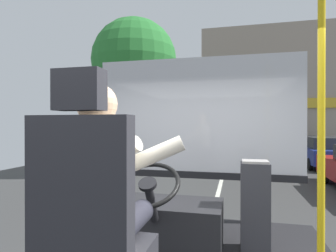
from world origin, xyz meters
The scene contains 11 objects.
ground centered at (0.00, 8.80, -0.02)m, with size 18.00×44.00×0.06m.
driver_seat centered at (-0.20, -0.61, 1.38)m, with size 0.48×0.48×1.37m.
bus_driver centered at (-0.20, -0.50, 1.60)m, with size 0.79×0.61×0.82m.
steering_console centered at (-0.20, 0.73, 1.00)m, with size 1.10×1.00×0.81m.
handrail_pole centered at (0.98, 0.09, 1.87)m, with size 0.04×0.04×2.17m.
fare_box centered at (0.64, 0.81, 1.18)m, with size 0.25×0.21×0.81m.
windshield_panel centered at (0.00, 1.62, 1.83)m, with size 2.50×0.08×1.48m.
street_tree centered at (-3.46, 8.79, 4.42)m, with size 3.36×3.36×6.12m.
shop_building centered at (4.98, 19.42, 4.16)m, with size 13.49×4.86×8.32m.
parked_car_blue centered at (4.31, 12.15, 0.69)m, with size 1.80×4.04×1.35m.
parked_car_green centered at (4.37, 17.33, 0.63)m, with size 1.98×4.09×1.22m.
Camera 1 is at (0.47, -1.82, 1.91)m, focal length 30.14 mm.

